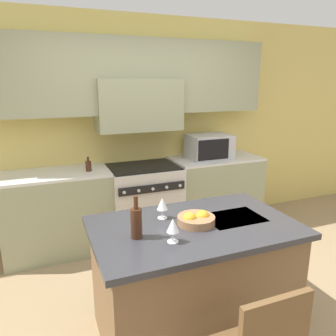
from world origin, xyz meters
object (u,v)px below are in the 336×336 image
(range_stove, at_px, (144,202))
(wine_glass_near, at_px, (173,226))
(microwave, at_px, (209,146))
(wine_glass_far, at_px, (162,204))
(wine_bottle, at_px, (136,222))
(oil_bottle_on_counter, at_px, (88,166))
(fruit_bowl, at_px, (196,219))

(range_stove, relative_size, wine_glass_near, 5.60)
(microwave, relative_size, wine_glass_far, 3.26)
(wine_bottle, bearing_deg, microwave, 49.35)
(oil_bottle_on_counter, bearing_deg, wine_glass_near, -81.67)
(microwave, relative_size, fruit_bowl, 1.96)
(range_stove, height_order, fruit_bowl, fruit_bowl)
(range_stove, xyz_separation_m, fruit_bowl, (-0.12, -1.67, 0.48))
(wine_bottle, distance_m, wine_glass_far, 0.36)
(wine_glass_near, distance_m, fruit_bowl, 0.34)
(range_stove, relative_size, microwave, 1.72)
(range_stove, height_order, wine_glass_far, wine_glass_far)
(range_stove, distance_m, wine_glass_far, 1.62)
(microwave, height_order, oil_bottle_on_counter, microwave)
(wine_bottle, relative_size, fruit_bowl, 1.06)
(fruit_bowl, bearing_deg, wine_bottle, -174.04)
(oil_bottle_on_counter, bearing_deg, fruit_bowl, -71.77)
(wine_glass_near, relative_size, wine_glass_far, 1.00)
(microwave, xyz_separation_m, wine_glass_far, (-1.22, -1.50, -0.08))
(range_stove, bearing_deg, oil_bottle_on_counter, -175.58)
(wine_glass_near, xyz_separation_m, wine_glass_far, (0.07, 0.38, 0.00))
(range_stove, relative_size, oil_bottle_on_counter, 5.67)
(range_stove, relative_size, wine_glass_far, 5.60)
(wine_glass_far, distance_m, oil_bottle_on_counter, 1.47)
(range_stove, bearing_deg, fruit_bowl, -94.04)
(wine_bottle, height_order, fruit_bowl, wine_bottle)
(microwave, distance_m, wine_glass_near, 2.29)
(wine_bottle, bearing_deg, wine_glass_near, -36.49)
(microwave, xyz_separation_m, fruit_bowl, (-1.02, -1.69, -0.16))
(wine_glass_near, distance_m, wine_glass_far, 0.39)
(range_stove, bearing_deg, wine_glass_near, -101.66)
(range_stove, bearing_deg, wine_glass_far, -101.92)
(microwave, height_order, wine_glass_near, microwave)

